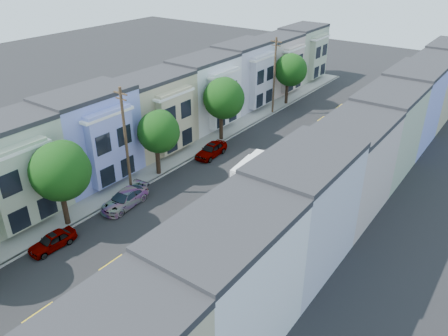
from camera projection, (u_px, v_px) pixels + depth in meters
The scene contains 26 objects.
ground at pixel (167, 224), 36.30m from camera, with size 160.00×160.00×0.00m, color black.
road_slab at pixel (262, 159), 47.04m from camera, with size 12.00×70.00×0.02m, color black.
curb_left at pixel (217, 145), 50.16m from camera, with size 0.30×70.00×0.15m, color gray.
curb_right at pixel (313, 175), 43.85m from camera, with size 0.30×70.00×0.15m, color gray.
sidewalk_left at pixel (208, 142), 50.84m from camera, with size 2.60×70.00×0.15m, color gray.
sidewalk_right at pixel (325, 178), 43.17m from camera, with size 2.60×70.00×0.15m, color gray.
centerline at pixel (261, 159), 47.04m from camera, with size 0.12×70.00×0.01m, color gold.
townhouse_row_left at pixel (183, 135), 52.86m from camera, with size 5.00×70.00×8.50m, color beige.
townhouse_row_right at pixel (362, 190), 41.22m from camera, with size 5.00×70.00×8.50m, color beige.
tree_b at pixel (60, 171), 33.75m from camera, with size 4.70×4.70×7.50m.
tree_c at pixel (158, 132), 41.71m from camera, with size 4.10×4.10×6.79m.
tree_d at pixel (223, 98), 49.07m from camera, with size 4.70×4.70×7.56m.
tree_e at pixel (290, 70), 60.42m from camera, with size 4.52×4.52×7.30m.
tree_far_r at pixel (377, 103), 52.54m from camera, with size 3.10×3.10×5.21m.
utility_pole_near at pixel (126, 142), 38.63m from camera, with size 1.60×0.26×10.00m.
utility_pole_far at pixel (274, 76), 57.24m from camera, with size 1.60×0.26×10.00m.
fedex_truck at pixel (254, 172), 41.26m from camera, with size 2.17×5.64×2.70m.
lead_sedan at pixel (283, 154), 46.53m from camera, with size 2.13×5.06×1.52m, color black.
parked_left_b at pixel (52, 241), 33.26m from camera, with size 1.48×3.87×1.25m, color black.
parked_left_c at pixel (125, 199), 38.52m from camera, with size 1.98×4.72×1.41m, color #B3B3B3.
parked_left_d at pixel (211, 150), 47.45m from camera, with size 1.76×4.60×1.49m, color #3D0D06.
parked_right_a at pixel (120, 314), 26.65m from camera, with size 1.75×4.58×1.48m, color slate.
parked_right_b at pixel (188, 258), 31.24m from camera, with size 2.53×5.49×1.52m, color silver.
parked_right_c at pixel (310, 160), 45.22m from camera, with size 2.41×5.23×1.45m, color black.
parked_right_d at pixel (354, 125), 53.88m from camera, with size 2.11×5.03×1.51m, color black.
motorcycle at pixel (111, 325), 26.23m from camera, with size 0.31×2.23×0.88m.
Camera 1 is at (21.52, -21.41, 21.01)m, focal length 35.00 mm.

